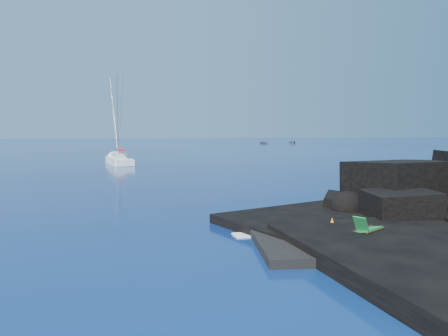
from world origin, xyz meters
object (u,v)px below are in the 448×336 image
object	(u,v)px
deck_chair	(369,224)
sunbather	(365,231)
distant_boat_b	(292,143)
marker_cone	(332,223)
distant_boat_a	(264,144)
sailboat	(119,164)

from	to	relation	value
deck_chair	sunbather	distance (m)	0.54
distant_boat_b	marker_cone	bearing A→B (deg)	-84.88
deck_chair	distant_boat_b	xyz separation A→B (m)	(39.11, 119.62, -0.87)
marker_cone	distant_boat_a	size ratio (longest dim) A/B	0.12
deck_chair	distant_boat_a	distance (m)	121.46
deck_chair	distant_boat_b	distance (m)	125.86
deck_chair	distant_boat_b	size ratio (longest dim) A/B	0.30
sunbather	distant_boat_a	world-z (taller)	sunbather
sailboat	deck_chair	bearing A→B (deg)	-88.09
sunbather	distant_boat_b	xyz separation A→B (m)	(39.08, 119.22, -0.51)
sailboat	distant_boat_b	size ratio (longest dim) A/B	2.40
deck_chair	sunbather	bearing A→B (deg)	51.85
sailboat	distant_boat_a	xyz separation A→B (m)	(41.12, 73.83, 0.00)
sunbather	distant_boat_b	distance (m)	125.46
marker_cone	distant_boat_b	size ratio (longest dim) A/B	0.10
sailboat	distant_boat_a	distance (m)	84.51
sailboat	deck_chair	size ratio (longest dim) A/B	7.99
sunbather	marker_cone	bearing A→B (deg)	120.57
distant_boat_b	sunbather	bearing A→B (deg)	-84.31
deck_chair	marker_cone	bearing A→B (deg)	83.55
distant_boat_a	sunbather	bearing A→B (deg)	-101.79
marker_cone	distant_boat_b	world-z (taller)	marker_cone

